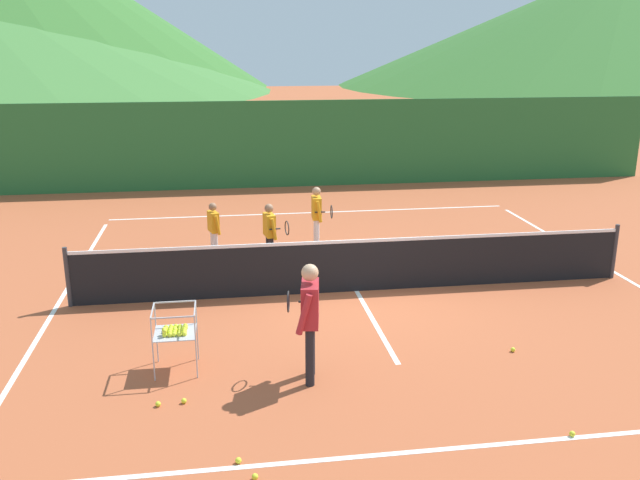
{
  "coord_description": "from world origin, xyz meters",
  "views": [
    {
      "loc": [
        -2.35,
        -11.28,
        4.33
      ],
      "look_at": [
        -0.61,
        0.42,
        0.87
      ],
      "focal_mm": 37.95,
      "sensor_mm": 36.0,
      "label": 1
    }
  ],
  "objects": [
    {
      "name": "line_baseline_far",
      "position": [
        0.0,
        5.94,
        0.0
      ],
      "size": [
        10.44,
        0.08,
        0.01
      ],
      "primitive_type": "cube",
      "color": "white",
      "rests_on": "ground"
    },
    {
      "name": "ball_cart",
      "position": [
        -3.06,
        -2.65,
        0.58
      ],
      "size": [
        0.58,
        0.58,
        0.9
      ],
      "color": "#B7B7BC",
      "rests_on": "ground"
    },
    {
      "name": "line_service_center",
      "position": [
        0.0,
        0.0,
        0.0
      ],
      "size": [
        0.08,
        5.91,
        0.01
      ],
      "primitive_type": "cube",
      "color": "white",
      "rests_on": "ground"
    },
    {
      "name": "student_0",
      "position": [
        -2.54,
        2.3,
        0.72
      ],
      "size": [
        0.28,
        0.5,
        1.2
      ],
      "color": "silver",
      "rests_on": "ground"
    },
    {
      "name": "line_sideline_east",
      "position": [
        5.22,
        0.0,
        0.0
      ],
      "size": [
        0.08,
        10.96,
        0.01
      ],
      "primitive_type": "cube",
      "color": "white",
      "rests_on": "ground"
    },
    {
      "name": "tennis_ball_3",
      "position": [
        1.76,
        -2.8,
        0.03
      ],
      "size": [
        0.07,
        0.07,
        0.07
      ],
      "primitive_type": "sphere",
      "color": "yellow",
      "rests_on": "ground"
    },
    {
      "name": "tennis_ball_2",
      "position": [
        -3.24,
        -3.62,
        0.03
      ],
      "size": [
        0.07,
        0.07,
        0.07
      ],
      "primitive_type": "sphere",
      "color": "yellow",
      "rests_on": "ground"
    },
    {
      "name": "windscreen_fence",
      "position": [
        0.0,
        9.42,
        1.33
      ],
      "size": [
        22.97,
        0.08,
        2.66
      ],
      "primitive_type": "cube",
      "color": "#286B33",
      "rests_on": "ground"
    },
    {
      "name": "tennis_ball_6",
      "position": [
        -2.92,
        -3.58,
        0.03
      ],
      "size": [
        0.07,
        0.07,
        0.07
      ],
      "primitive_type": "sphere",
      "color": "yellow",
      "rests_on": "ground"
    },
    {
      "name": "student_1",
      "position": [
        -1.43,
        1.62,
        0.78
      ],
      "size": [
        0.49,
        0.59,
        1.3
      ],
      "color": "black",
      "rests_on": "ground"
    },
    {
      "name": "tennis_ball_4",
      "position": [
        -2.13,
        -5.25,
        0.03
      ],
      "size": [
        0.07,
        0.07,
        0.07
      ],
      "primitive_type": "sphere",
      "color": "yellow",
      "rests_on": "ground"
    },
    {
      "name": "line_baseline_near",
      "position": [
        0.0,
        -5.02,
        0.0
      ],
      "size": [
        10.44,
        0.08,
        0.01
      ],
      "primitive_type": "cube",
      "color": "white",
      "rests_on": "ground"
    },
    {
      "name": "tennis_ball_1",
      "position": [
        -2.29,
        -4.95,
        0.03
      ],
      "size": [
        0.07,
        0.07,
        0.07
      ],
      "primitive_type": "sphere",
      "color": "yellow",
      "rests_on": "ground"
    },
    {
      "name": "instructor",
      "position": [
        -1.29,
        -3.19,
        0.97
      ],
      "size": [
        0.43,
        0.79,
        1.62
      ],
      "color": "black",
      "rests_on": "ground"
    },
    {
      "name": "student_2",
      "position": [
        -0.33,
        2.71,
        0.82
      ],
      "size": [
        0.41,
        0.66,
        1.37
      ],
      "color": "silver",
      "rests_on": "ground"
    },
    {
      "name": "ground_plane",
      "position": [
        0.0,
        0.0,
        0.0
      ],
      "size": [
        120.0,
        120.0,
        0.0
      ],
      "primitive_type": "plane",
      "color": "#B25633"
    },
    {
      "name": "hill_1",
      "position": [
        39.03,
        55.7,
        6.14
      ],
      "size": [
        58.31,
        58.31,
        12.28
      ],
      "primitive_type": "cone",
      "color": "#38702D",
      "rests_on": "ground"
    },
    {
      "name": "tennis_net",
      "position": [
        0.0,
        0.0,
        0.5
      ],
      "size": [
        10.05,
        0.08,
        1.05
      ],
      "color": "#333338",
      "rests_on": "ground"
    },
    {
      "name": "tennis_ball_0",
      "position": [
        1.5,
        -4.99,
        0.03
      ],
      "size": [
        0.07,
        0.07,
        0.07
      ],
      "primitive_type": "sphere",
      "color": "yellow",
      "rests_on": "ground"
    },
    {
      "name": "line_sideline_west",
      "position": [
        -5.22,
        0.0,
        0.0
      ],
      "size": [
        0.08,
        10.96,
        0.01
      ],
      "primitive_type": "cube",
      "color": "white",
      "rests_on": "ground"
    }
  ]
}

